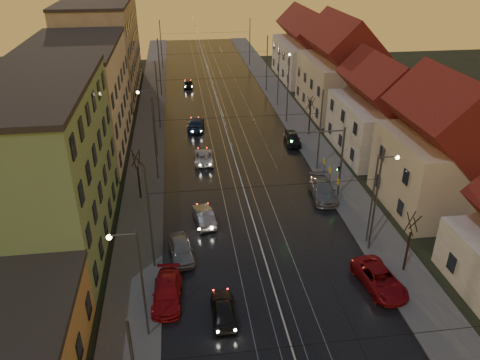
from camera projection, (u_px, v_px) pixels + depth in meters
name	position (u px, v px, depth m)	size (l,w,h in m)	color
ground	(291.00, 345.00, 29.16)	(160.00, 160.00, 0.00)	black
road	(224.00, 123.00, 64.34)	(16.00, 120.00, 0.04)	black
sidewalk_left	(150.00, 126.00, 63.11)	(4.00, 120.00, 0.15)	#4C4C4C
sidewalk_right	(294.00, 119.00, 65.52)	(4.00, 120.00, 0.15)	#4C4C4C
tram_rail_0	(208.00, 123.00, 64.06)	(0.06, 120.00, 0.03)	gray
tram_rail_1	(218.00, 123.00, 64.23)	(0.06, 120.00, 0.03)	gray
tram_rail_2	(229.00, 122.00, 64.42)	(0.06, 120.00, 0.03)	gray
tram_rail_3	(239.00, 122.00, 64.59)	(0.06, 120.00, 0.03)	gray
apartment_left_1	(34.00, 170.00, 36.38)	(10.00, 18.00, 13.00)	#779C63
apartment_left_2	(78.00, 99.00, 54.21)	(10.00, 20.00, 12.00)	beige
apartment_left_3	(103.00, 48.00, 74.87)	(10.00, 24.00, 14.00)	#8B7859
house_right_1	(440.00, 153.00, 41.90)	(8.67, 10.20, 10.80)	beige
house_right_2	(381.00, 114.00, 53.71)	(9.18, 12.24, 9.20)	beige
house_right_3	(340.00, 71.00, 66.37)	(9.18, 14.28, 11.50)	beige
house_right_4	(306.00, 50.00, 82.56)	(9.18, 16.32, 10.00)	beige
catenary_pole_l_1	(150.00, 218.00, 33.97)	(0.16, 0.16, 9.00)	#595B60
catenary_pole_r_1	(375.00, 202.00, 36.04)	(0.16, 0.16, 9.00)	#595B60
catenary_pole_l_2	(155.00, 140.00, 47.17)	(0.16, 0.16, 9.00)	#595B60
catenary_pole_r_2	(320.00, 131.00, 49.24)	(0.16, 0.16, 9.00)	#595B60
catenary_pole_l_3	(158.00, 96.00, 60.37)	(0.16, 0.16, 9.00)	#595B60
catenary_pole_r_3	(288.00, 91.00, 62.44)	(0.16, 0.16, 9.00)	#595B60
catenary_pole_l_4	(160.00, 68.00, 73.57)	(0.16, 0.16, 9.00)	#595B60
catenary_pole_r_4	(267.00, 64.00, 75.64)	(0.16, 0.16, 9.00)	#595B60
catenary_pole_l_5	(161.00, 45.00, 89.41)	(0.16, 0.16, 9.00)	#595B60
catenary_pole_r_5	(250.00, 42.00, 91.48)	(0.16, 0.16, 9.00)	#595B60
street_lamp_0	(136.00, 275.00, 27.57)	(1.75, 0.32, 8.00)	#595B60
street_lamp_1	(377.00, 191.00, 36.81)	(1.75, 0.32, 8.00)	#595B60
street_lamp_2	(151.00, 116.00, 52.21)	(1.75, 0.32, 8.00)	#595B60
street_lamp_3	(281.00, 74.00, 68.48)	(1.75, 0.32, 8.00)	#595B60
traffic_light_mast	(332.00, 154.00, 43.84)	(5.30, 0.32, 7.20)	#595B60
bare_tree_0	(138.00, 176.00, 44.38)	(1.09, 1.09, 5.11)	black
bare_tree_1	(408.00, 244.00, 34.52)	(1.09, 1.09, 5.11)	black
bare_tree_2	(310.00, 117.00, 59.18)	(1.09, 1.09, 5.11)	black
driving_car_0	(223.00, 310.00, 30.99)	(1.59, 3.95, 1.34)	black
driving_car_1	(204.00, 216.00, 41.42)	(1.47, 4.23, 1.39)	gray
driving_car_2	(204.00, 157.00, 52.83)	(2.11, 4.57, 1.27)	beige
driving_car_3	(196.00, 124.00, 61.83)	(2.11, 5.19, 1.51)	#18264A
driving_car_4	(188.00, 84.00, 79.29)	(1.55, 3.85, 1.31)	black
parked_left_2	(167.00, 292.00, 32.48)	(1.95, 4.80, 1.39)	#AB1118
parked_left_3	(181.00, 249.00, 36.93)	(1.72, 4.26, 1.45)	gray
parked_right_0	(380.00, 279.00, 33.71)	(2.38, 5.16, 1.43)	maroon
parked_right_1	(323.00, 190.00, 45.51)	(2.17, 5.34, 1.55)	gray
parked_right_2	(292.00, 138.00, 57.36)	(1.74, 4.32, 1.47)	black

